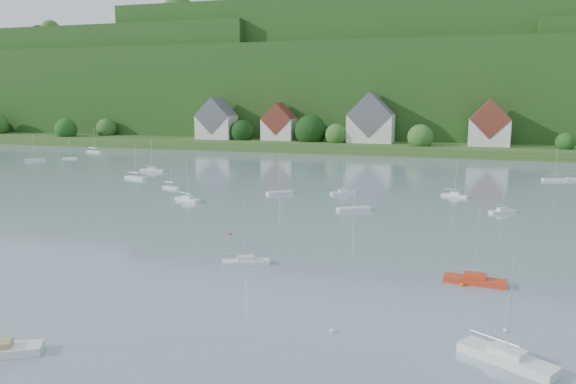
{
  "coord_description": "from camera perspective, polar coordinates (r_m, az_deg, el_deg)",
  "views": [
    {
      "loc": [
        34.66,
        -11.43,
        19.97
      ],
      "look_at": [
        8.29,
        75.0,
        4.0
      ],
      "focal_mm": 34.43,
      "sensor_mm": 36.0,
      "label": 1
    }
  ],
  "objects": [
    {
      "name": "mooring_buoy_2",
      "position": [
        62.01,
        17.55,
        -9.25
      ],
      "size": [
        0.48,
        0.48,
        0.48
      ],
      "primitive_type": "sphere",
      "color": "#D95A07",
      "rests_on": "ground"
    },
    {
      "name": "forested_ridge",
      "position": [
        282.1,
        10.16,
        10.46
      ],
      "size": [
        620.0,
        181.22,
        69.89
      ],
      "color": "#163F14",
      "rests_on": "ground"
    },
    {
      "name": "village_building_0",
      "position": [
        217.99,
        -7.4,
        7.19
      ],
      "size": [
        14.0,
        10.4,
        16.0
      ],
      "color": "beige",
      "rests_on": "far_shore_strip"
    },
    {
      "name": "mooring_buoy_4",
      "position": [
        52.02,
        21.52,
        -13.29
      ],
      "size": [
        0.38,
        0.38,
        0.38
      ],
      "primitive_type": "sphere",
      "color": "white",
      "rests_on": "ground"
    },
    {
      "name": "far_sailboat_cluster",
      "position": [
        130.2,
        7.06,
        1.29
      ],
      "size": [
        199.23,
        74.99,
        8.71
      ],
      "color": "white",
      "rests_on": "ground"
    },
    {
      "name": "far_shore_strip",
      "position": [
        215.04,
        7.66,
        5.01
      ],
      "size": [
        600.0,
        60.0,
        3.0
      ],
      "primitive_type": "cube",
      "color": "#2B541F",
      "rests_on": "ground"
    },
    {
      "name": "village_building_3",
      "position": [
        197.98,
        20.06,
        6.37
      ],
      "size": [
        13.0,
        10.4,
        15.5
      ],
      "color": "beige",
      "rests_on": "far_shore_strip"
    },
    {
      "name": "village_building_2",
      "position": [
        201.85,
        8.56,
        7.16
      ],
      "size": [
        16.0,
        11.44,
        18.0
      ],
      "color": "beige",
      "rests_on": "far_shore_strip"
    },
    {
      "name": "mooring_buoy_3",
      "position": [
        80.51,
        -6.04,
        -4.39
      ],
      "size": [
        0.47,
        0.47,
        0.47
      ],
      "primitive_type": "sphere",
      "color": "#D95A07",
      "rests_on": "ground"
    },
    {
      "name": "near_sailboat_5",
      "position": [
        63.03,
        18.75,
        -8.56
      ],
      "size": [
        6.57,
        2.48,
        8.65
      ],
      "rotation": [
        0.0,
        0.0,
        -0.11
      ],
      "color": "red",
      "rests_on": "ground"
    },
    {
      "name": "near_sailboat_4",
      "position": [
        46.37,
        21.66,
        -15.57
      ],
      "size": [
        7.25,
        5.57,
        9.82
      ],
      "rotation": [
        0.0,
        0.0,
        -0.56
      ],
      "color": "white",
      "rests_on": "ground"
    },
    {
      "name": "near_sailboat_3",
      "position": [
        66.39,
        -4.39,
        -7.13
      ],
      "size": [
        5.72,
        3.77,
        7.54
      ],
      "rotation": [
        0.0,
        0.0,
        0.43
      ],
      "color": "white",
      "rests_on": "ground"
    },
    {
      "name": "village_building_1",
      "position": [
        210.9,
        -0.92,
        6.97
      ],
      "size": [
        12.0,
        9.36,
        14.0
      ],
      "color": "beige",
      "rests_on": "far_shore_strip"
    },
    {
      "name": "mooring_buoy_1",
      "position": [
        48.7,
        4.58,
        -14.21
      ],
      "size": [
        0.4,
        0.4,
        0.4
      ],
      "primitive_type": "sphere",
      "color": "white",
      "rests_on": "ground"
    }
  ]
}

